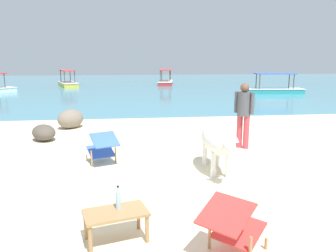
% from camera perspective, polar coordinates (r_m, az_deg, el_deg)
% --- Properties ---
extents(sand_beach, '(18.00, 14.00, 0.04)m').
position_cam_1_polar(sand_beach, '(5.66, 0.66, -11.50)').
color(sand_beach, beige).
rests_on(sand_beach, ground).
extents(water_surface, '(60.00, 36.00, 0.03)m').
position_cam_1_polar(water_surface, '(27.26, -5.50, 6.89)').
color(water_surface, teal).
rests_on(water_surface, ground).
extents(cow, '(0.53, 1.72, 0.98)m').
position_cam_1_polar(cow, '(6.47, 8.46, -2.44)').
color(cow, silver).
rests_on(cow, sand_beach).
extents(low_bench_table, '(0.85, 0.62, 0.39)m').
position_cam_1_polar(low_bench_table, '(4.19, -9.03, -15.13)').
color(low_bench_table, '#A37A4C').
rests_on(low_bench_table, sand_beach).
extents(bottle, '(0.07, 0.07, 0.30)m').
position_cam_1_polar(bottle, '(4.18, -8.60, -12.45)').
color(bottle, '#A3C6D1').
rests_on(bottle, low_bench_table).
extents(deck_chair_near, '(0.92, 0.91, 0.68)m').
position_cam_1_polar(deck_chair_near, '(3.93, 11.02, -16.25)').
color(deck_chair_near, '#A37A4C').
rests_on(deck_chair_near, sand_beach).
extents(deck_chair_far, '(0.78, 0.91, 0.68)m').
position_cam_1_polar(deck_chair_far, '(7.08, -11.24, -3.49)').
color(deck_chair_far, '#A37A4C').
rests_on(deck_chair_far, sand_beach).
extents(person_standing, '(0.39, 0.38, 1.62)m').
position_cam_1_polar(person_standing, '(8.30, 12.98, 2.63)').
color(person_standing, '#CC3D47').
rests_on(person_standing, sand_beach).
extents(shore_rock_large, '(0.92, 1.00, 0.44)m').
position_cam_1_polar(shore_rock_large, '(9.59, -20.71, -1.07)').
color(shore_rock_large, brown).
rests_on(shore_rock_large, sand_beach).
extents(shore_rock_medium, '(1.08, 1.10, 0.61)m').
position_cam_1_polar(shore_rock_medium, '(10.99, -16.51, 1.20)').
color(shore_rock_medium, gray).
rests_on(shore_rock_medium, sand_beach).
extents(boat_yellow, '(2.25, 3.85, 1.29)m').
position_cam_1_polar(boat_yellow, '(28.17, -16.95, 7.19)').
color(boat_yellow, gold).
rests_on(boat_yellow, water_surface).
extents(boat_teal, '(3.77, 1.51, 1.29)m').
position_cam_1_polar(boat_teal, '(22.35, 17.90, 6.09)').
color(boat_teal, teal).
rests_on(boat_teal, water_surface).
extents(boat_red, '(1.71, 3.81, 1.29)m').
position_cam_1_polar(boat_red, '(28.39, -0.42, 7.72)').
color(boat_red, '#C63833').
rests_on(boat_red, water_surface).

